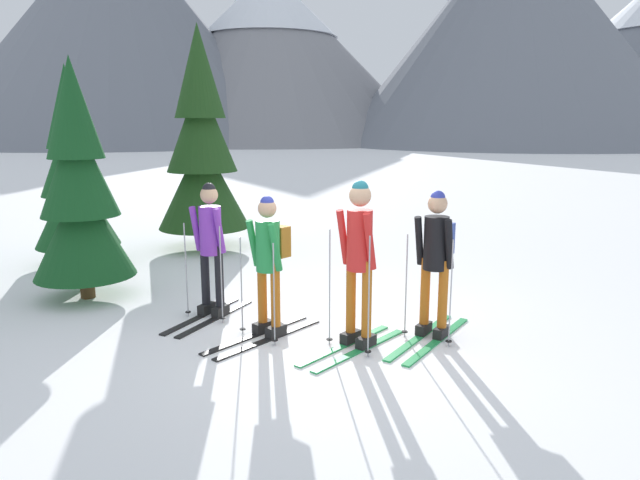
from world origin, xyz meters
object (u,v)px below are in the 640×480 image
Objects in this scene: pine_tree_mid at (79,191)px; skier_in_red at (359,255)px; skier_in_purple at (210,244)px; pine_tree_near at (73,175)px; pine_tree_far at (202,148)px; skier_in_green at (269,259)px; skier_in_black at (436,256)px.

skier_in_red is at bearing -17.52° from pine_tree_mid.
skier_in_purple is at bearing -13.68° from pine_tree_mid.
skier_in_purple is 0.50× the size of pine_tree_near.
pine_tree_far reaches higher than pine_tree_near.
pine_tree_far reaches higher than skier_in_purple.
skier_in_green is 1.08m from skier_in_red.
skier_in_black is (0.85, 0.43, -0.08)m from skier_in_red.
skier_in_purple is at bearing 158.63° from skier_in_red.
pine_tree_near reaches higher than skier_in_black.
pine_tree_near reaches higher than skier_in_red.
skier_in_green is at bearing -172.93° from skier_in_black.
pine_tree_far is (1.76, 1.59, 0.39)m from pine_tree_near.
pine_tree_far is (-3.44, 4.71, 0.91)m from skier_in_red.
pine_tree_far is at bearing 42.07° from pine_tree_near.
skier_in_green is 0.48× the size of pine_tree_near.
pine_tree_far is (-2.39, 4.52, 1.03)m from skier_in_green.
skier_in_red is at bearing -153.04° from skier_in_black.
pine_tree_far is at bearing 117.90° from skier_in_green.
skier_in_purple is 2.81m from skier_in_black.
skier_in_red is 0.96m from skier_in_black.
skier_in_purple is 1.04× the size of skier_in_green.
skier_in_purple is 2.09m from skier_in_red.
pine_tree_mid is 3.52m from pine_tree_far.
pine_tree_near is (-4.15, 2.93, 0.64)m from skier_in_green.
skier_in_purple reaches higher than skier_in_black.
pine_tree_mid is (-4.83, 0.82, 0.56)m from skier_in_black.
skier_in_red is 1.08× the size of skier_in_black.
pine_tree_mid is at bearing 170.31° from skier_in_black.
skier_in_green is at bearing -19.92° from pine_tree_mid.
skier_in_green is at bearing -62.10° from pine_tree_far.
pine_tree_mid is at bearing 166.32° from skier_in_purple.
skier_in_green is (0.89, -0.57, -0.03)m from skier_in_purple.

